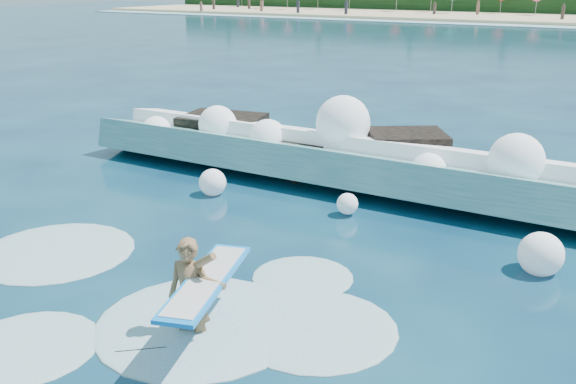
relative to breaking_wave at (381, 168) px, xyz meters
name	(u,v)px	position (x,y,z in m)	size (l,w,h in m)	color
ground	(159,273)	(-1.47, -6.55, -0.50)	(200.00, 200.00, 0.00)	#082240
breaking_wave	(381,168)	(0.00, 0.00, 0.00)	(16.66, 2.66, 1.44)	teal
rock_cluster	(298,148)	(-2.92, 0.95, -0.07)	(8.26, 3.35, 1.37)	black
surfer_with_board	(193,294)	(0.41, -7.87, 0.17)	(1.30, 2.98, 1.82)	olive
wave_spray	(383,150)	(0.04, -0.02, 0.49)	(14.56, 4.85, 2.16)	white
surf_foam	(166,303)	(-0.61, -7.35, -0.50)	(9.73, 5.92, 0.16)	silver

